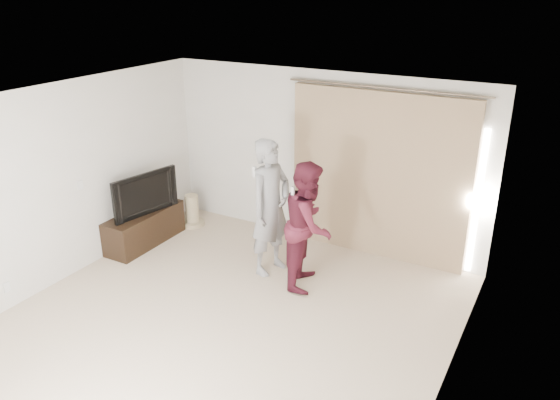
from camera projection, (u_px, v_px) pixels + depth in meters
The scene contains 10 objects.
floor at pixel (219, 328), 6.34m from camera, with size 5.50×5.50×0.00m, color beige.
wall_back at pixel (322, 159), 8.08m from camera, with size 5.00×0.04×2.60m, color silver.
wall_left at pixel (54, 187), 6.98m from camera, with size 0.04×5.50×2.60m.
ceiling at pixel (208, 107), 5.37m from camera, with size 5.00×5.50×0.01m, color white.
curtain at pixel (379, 176), 7.65m from camera, with size 2.80×0.11×2.46m.
tv_console at pixel (145, 227), 8.31m from camera, with size 0.46×1.34×0.52m, color black.
tv at pixel (141, 192), 8.10m from camera, with size 1.10×0.14×0.64m, color black.
scratching_post at pixel (192, 213), 8.95m from camera, with size 0.39×0.39×0.52m.
person_man at pixel (271, 207), 7.28m from camera, with size 0.58×0.76×1.88m.
person_woman at pixel (309, 225), 7.00m from camera, with size 0.82×0.95×1.69m.
Camera 1 is at (3.21, -4.30, 3.76)m, focal length 35.00 mm.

